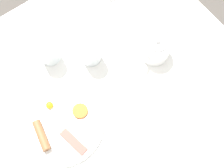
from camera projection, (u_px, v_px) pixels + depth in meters
name	position (u px, v px, depth m)	size (l,w,h in m)	color
ground_plane	(112.00, 130.00, 1.84)	(8.00, 8.00, 0.00)	#4C4742
table	(112.00, 92.00, 1.23)	(1.04, 1.05, 0.72)	white
breakfast_plate	(61.00, 124.00, 1.11)	(0.31, 0.31, 0.04)	white
teapot_near	(156.00, 48.00, 1.18)	(0.11, 0.19, 0.12)	white
water_glass_tall	(47.00, 49.00, 1.15)	(0.08, 0.08, 0.14)	white
wine_glass_spare	(90.00, 50.00, 1.15)	(0.08, 0.08, 0.14)	white
knife_by_plate	(180.00, 140.00, 1.10)	(0.15, 0.15, 0.00)	silver
spoon_for_tea	(10.00, 82.00, 1.18)	(0.05, 0.15, 0.00)	silver
fork_spare	(157.00, 1.00, 1.31)	(0.13, 0.12, 0.00)	silver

